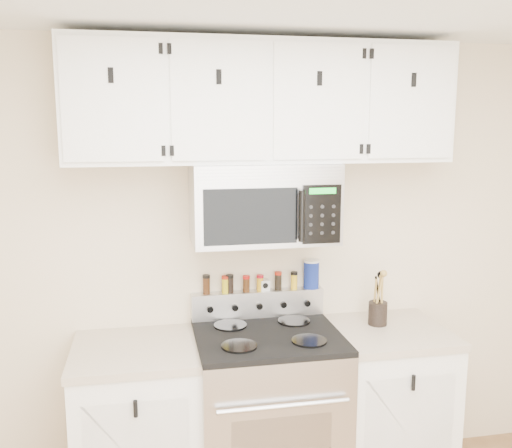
{
  "coord_description": "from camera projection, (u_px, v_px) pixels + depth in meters",
  "views": [
    {
      "loc": [
        -0.62,
        -1.36,
        2.05
      ],
      "look_at": [
        -0.06,
        1.45,
        1.54
      ],
      "focal_mm": 40.0,
      "sensor_mm": 36.0,
      "label": 1
    }
  ],
  "objects": [
    {
      "name": "kitchen_timer",
      "position": [
        265.0,
        285.0,
        3.26
      ],
      "size": [
        0.06,
        0.05,
        0.06
      ],
      "primitive_type": "cube",
      "rotation": [
        0.0,
        0.0,
        0.16
      ],
      "color": "silver",
      "rests_on": "range"
    },
    {
      "name": "base_cabinet_right",
      "position": [
        385.0,
        405.0,
        3.24
      ],
      "size": [
        0.64,
        0.62,
        0.92
      ],
      "color": "white",
      "rests_on": "floor"
    },
    {
      "name": "spice_jar_0",
      "position": [
        206.0,
        284.0,
        3.19
      ],
      "size": [
        0.04,
        0.04,
        0.11
      ],
      "color": "#391F0D",
      "rests_on": "range"
    },
    {
      "name": "utensil_crock",
      "position": [
        378.0,
        311.0,
        3.21
      ],
      "size": [
        0.1,
        0.1,
        0.31
      ],
      "color": "black",
      "rests_on": "base_cabinet_right"
    },
    {
      "name": "spice_jar_3",
      "position": [
        246.0,
        284.0,
        3.23
      ],
      "size": [
        0.04,
        0.04,
        0.09
      ],
      "color": "#40240F",
      "rests_on": "range"
    },
    {
      "name": "upper_cabinets",
      "position": [
        263.0,
        102.0,
        2.94
      ],
      "size": [
        2.0,
        0.35,
        0.62
      ],
      "color": "white",
      "rests_on": "back_wall"
    },
    {
      "name": "spice_jar_4",
      "position": [
        260.0,
        283.0,
        3.25
      ],
      "size": [
        0.04,
        0.04,
        0.09
      ],
      "color": "gold",
      "rests_on": "range"
    },
    {
      "name": "spice_jar_5",
      "position": [
        278.0,
        281.0,
        3.27
      ],
      "size": [
        0.04,
        0.04,
        0.11
      ],
      "color": "black",
      "rests_on": "range"
    },
    {
      "name": "spice_jar_6",
      "position": [
        294.0,
        280.0,
        3.28
      ],
      "size": [
        0.04,
        0.04,
        0.1
      ],
      "color": "gold",
      "rests_on": "range"
    },
    {
      "name": "spice_jar_2",
      "position": [
        230.0,
        284.0,
        3.21
      ],
      "size": [
        0.04,
        0.04,
        0.1
      ],
      "color": "black",
      "rests_on": "range"
    },
    {
      "name": "salt_canister",
      "position": [
        311.0,
        274.0,
        3.3
      ],
      "size": [
        0.09,
        0.09,
        0.17
      ],
      "color": "navy",
      "rests_on": "range"
    },
    {
      "name": "spice_jar_1",
      "position": [
        226.0,
        284.0,
        3.21
      ],
      "size": [
        0.04,
        0.04,
        0.1
      ],
      "color": "gold",
      "rests_on": "range"
    },
    {
      "name": "base_cabinet_left",
      "position": [
        138.0,
        430.0,
        2.98
      ],
      "size": [
        0.64,
        0.62,
        0.92
      ],
      "color": "white",
      "rests_on": "floor"
    },
    {
      "name": "range",
      "position": [
        268.0,
        415.0,
        3.09
      ],
      "size": [
        0.76,
        0.65,
        1.1
      ],
      "color": "#B7B7BA",
      "rests_on": "floor"
    },
    {
      "name": "microwave",
      "position": [
        264.0,
        203.0,
        3.01
      ],
      "size": [
        0.76,
        0.44,
        0.42
      ],
      "color": "#9E9EA3",
      "rests_on": "back_wall"
    },
    {
      "name": "back_wall",
      "position": [
        257.0,
        264.0,
        3.26
      ],
      "size": [
        3.5,
        0.01,
        2.5
      ],
      "primitive_type": "cube",
      "color": "beige",
      "rests_on": "floor"
    }
  ]
}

